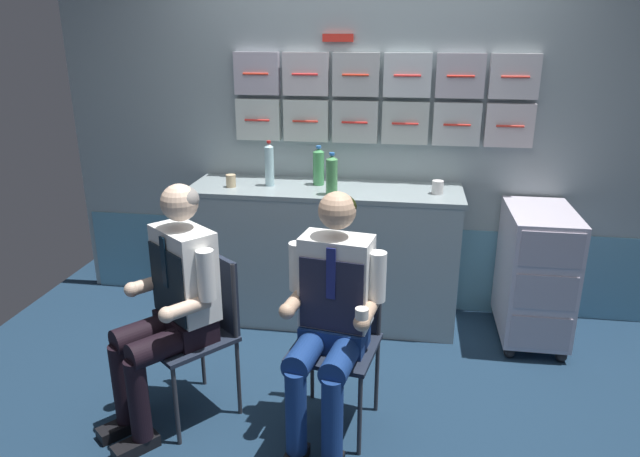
# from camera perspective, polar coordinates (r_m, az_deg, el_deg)

# --- Properties ---
(ground) EXTENTS (4.80, 4.80, 0.04)m
(ground) POSITION_cam_1_polar(r_m,az_deg,el_deg) (3.23, 1.39, -18.12)
(ground) COLOR #192F46
(galley_bulkhead) EXTENTS (4.20, 0.14, 2.15)m
(galley_bulkhead) POSITION_cam_1_polar(r_m,az_deg,el_deg) (4.03, 4.26, 6.78)
(galley_bulkhead) COLOR #8D9EA3
(galley_bulkhead) RESTS_ON ground
(galley_counter) EXTENTS (1.80, 0.53, 0.95)m
(galley_counter) POSITION_cam_1_polar(r_m,az_deg,el_deg) (3.97, 0.45, -2.55)
(galley_counter) COLOR #95A5A8
(galley_counter) RESTS_ON ground
(service_trolley) EXTENTS (0.40, 0.65, 0.88)m
(service_trolley) POSITION_cam_1_polar(r_m,az_deg,el_deg) (3.94, 20.47, -4.03)
(service_trolley) COLOR black
(service_trolley) RESTS_ON ground
(folding_chair_left) EXTENTS (0.56, 0.56, 0.86)m
(folding_chair_left) POSITION_cam_1_polar(r_m,az_deg,el_deg) (3.07, -11.55, -8.54)
(folding_chair_left) COLOR #2D2D33
(folding_chair_left) RESTS_ON ground
(crew_member_left) EXTENTS (0.61, 0.65, 1.25)m
(crew_member_left) POSITION_cam_1_polar(r_m,az_deg,el_deg) (2.93, -14.49, -6.72)
(crew_member_left) COLOR black
(crew_member_left) RESTS_ON ground
(folding_chair_right) EXTENTS (0.46, 0.46, 0.86)m
(folding_chair_right) POSITION_cam_1_polar(r_m,az_deg,el_deg) (2.95, 2.01, -9.38)
(folding_chair_right) COLOR #2D2D33
(folding_chair_right) RESTS_ON ground
(crew_member_right) EXTENTS (0.48, 0.62, 1.24)m
(crew_member_right) POSITION_cam_1_polar(r_m,az_deg,el_deg) (2.74, 1.08, -8.19)
(crew_member_right) COLOR black
(crew_member_right) RESTS_ON ground
(water_bottle_short) EXTENTS (0.06, 0.06, 0.30)m
(water_bottle_short) POSITION_cam_1_polar(r_m,az_deg,el_deg) (3.85, -5.03, 6.32)
(water_bottle_short) COLOR #ABD5DE
(water_bottle_short) RESTS_ON galley_counter
(water_bottle_tall) EXTENTS (0.07, 0.07, 0.27)m
(water_bottle_tall) POSITION_cam_1_polar(r_m,az_deg,el_deg) (3.62, 1.17, 5.31)
(water_bottle_tall) COLOR #4F9A57
(water_bottle_tall) RESTS_ON galley_counter
(sparkling_bottle_green) EXTENTS (0.08, 0.08, 0.26)m
(sparkling_bottle_green) POSITION_cam_1_polar(r_m,az_deg,el_deg) (3.86, -0.14, 6.15)
(sparkling_bottle_green) COLOR #469858
(sparkling_bottle_green) RESTS_ON galley_counter
(paper_cup_tan) EXTENTS (0.07, 0.07, 0.09)m
(paper_cup_tan) POSITION_cam_1_polar(r_m,az_deg,el_deg) (3.74, 11.55, 4.05)
(paper_cup_tan) COLOR silver
(paper_cup_tan) RESTS_ON galley_counter
(espresso_cup_small) EXTENTS (0.06, 0.06, 0.08)m
(espresso_cup_small) POSITION_cam_1_polar(r_m,az_deg,el_deg) (3.87, -8.80, 4.71)
(espresso_cup_small) COLOR tan
(espresso_cup_small) RESTS_ON galley_counter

